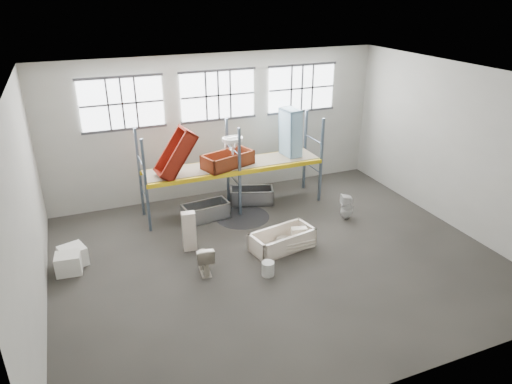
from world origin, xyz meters
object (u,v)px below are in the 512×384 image
toilet_beige (204,258)px  carton_near (69,263)px  blue_tub_upright (290,133)px  steel_tub_left (206,211)px  steel_tub_right (252,196)px  bathtub_beige (282,240)px  toilet_white (347,207)px  cistern_tall (189,231)px  bucket (268,269)px  rust_tub_flat (228,160)px

toilet_beige → carton_near: size_ratio=1.30×
blue_tub_upright → carton_near: size_ratio=2.63×
steel_tub_left → steel_tub_right: (1.84, 0.58, 0.00)m
toilet_beige → blue_tub_upright: 5.84m
bathtub_beige → steel_tub_right: size_ratio=1.24×
toilet_beige → blue_tub_upright: (4.21, 3.53, 1.98)m
blue_tub_upright → toilet_white: bearing=-66.8°
toilet_white → steel_tub_left: (-4.27, 1.72, -0.15)m
bathtub_beige → cistern_tall: bearing=148.5°
bucket → bathtub_beige: bearing=49.8°
cistern_tall → steel_tub_left: bearing=65.8°
rust_tub_flat → carton_near: bearing=-159.1°
steel_tub_left → bucket: 3.79m
cistern_tall → toilet_white: (5.26, -0.04, -0.17)m
bathtub_beige → rust_tub_flat: (-0.61, 2.98, 1.55)m
steel_tub_right → carton_near: bearing=-160.1°
cistern_tall → carton_near: cistern_tall is taller
steel_tub_left → rust_tub_flat: rust_tub_flat is taller
rust_tub_flat → toilet_beige: bearing=-119.1°
steel_tub_right → bathtub_beige: bearing=-95.5°
steel_tub_right → bucket: (-1.26, -4.33, -0.08)m
steel_tub_right → cistern_tall: bearing=-141.3°
bathtub_beige → toilet_white: toilet_white is taller
cistern_tall → bucket: size_ratio=3.04×
toilet_beige → cistern_tall: size_ratio=0.70×
bathtub_beige → carton_near: size_ratio=2.89×
rust_tub_flat → cistern_tall: bearing=-133.1°
toilet_white → carton_near: 8.55m
rust_tub_flat → blue_tub_upright: (2.37, 0.23, 0.58)m
cistern_tall → bathtub_beige: bearing=-14.4°
bucket → carton_near: carton_near is taller
rust_tub_flat → carton_near: 5.77m
rust_tub_flat → steel_tub_left: bearing=-158.9°
blue_tub_upright → carton_near: blue_tub_upright is taller
steel_tub_right → toilet_beige: bearing=-128.0°
steel_tub_right → steel_tub_left: bearing=-162.4°
blue_tub_upright → bucket: 5.56m
toilet_beige → steel_tub_right: toilet_beige is taller
steel_tub_left → carton_near: carton_near is taller
toilet_white → carton_near: (-8.55, 0.09, -0.15)m
bathtub_beige → toilet_beige: (-2.45, -0.33, 0.14)m
bathtub_beige → rust_tub_flat: bearing=90.7°
steel_tub_left → bucket: size_ratio=3.81×
cistern_tall → rust_tub_flat: size_ratio=0.71×
toilet_white → bucket: size_ratio=2.18×
cistern_tall → steel_tub_right: 3.64m
rust_tub_flat → bucket: 4.42m
toilet_white → steel_tub_right: bearing=-116.5°
toilet_white → cistern_tall: bearing=-73.5°
steel_tub_left → rust_tub_flat: bearing=21.1°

